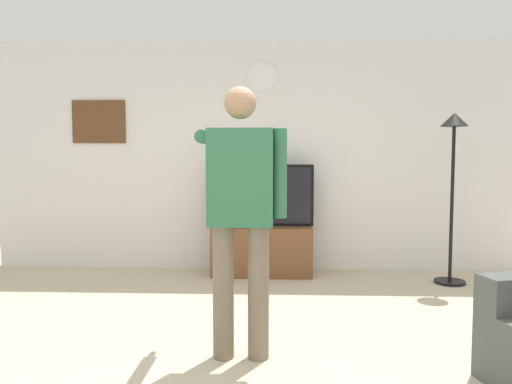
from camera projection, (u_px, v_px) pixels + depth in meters
The scene contains 8 objects.
ground_plane at pixel (247, 380), 2.91m from camera, with size 8.40×8.40×0.00m, color beige.
back_wall at pixel (261, 156), 5.75m from camera, with size 6.40×0.10×2.70m, color silver.
tv_stand at pixel (262, 251), 5.48m from camera, with size 1.13×0.44×0.56m.
television at pixel (262, 195), 5.48m from camera, with size 1.17×0.07×0.70m.
wall_clock at pixel (263, 77), 5.62m from camera, with size 0.34×0.34×0.03m, color white.
framed_picture at pixel (99, 122), 5.74m from camera, with size 0.64×0.04×0.51m, color brown.
floor_lamp at pixel (453, 162), 5.04m from camera, with size 0.32×0.32×1.80m.
person_standing_nearer_lamp at pixel (241, 205), 3.17m from camera, with size 0.60×0.78×1.80m.
Camera 1 is at (0.16, -2.82, 1.34)m, focal length 33.87 mm.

